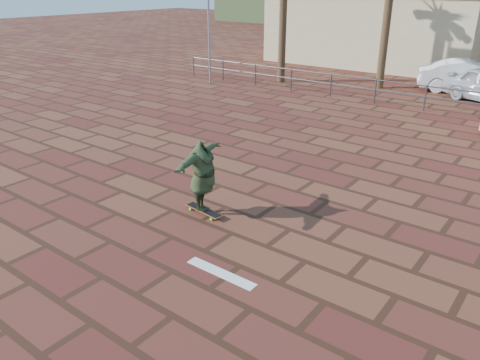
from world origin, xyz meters
name	(u,v)px	position (x,y,z in m)	size (l,w,h in m)	color
ground	(232,233)	(0.00, 0.00, 0.00)	(120.00, 120.00, 0.00)	brown
paint_stripe	(221,273)	(0.70, -1.20, 0.00)	(1.40, 0.22, 0.01)	white
guardrail	(426,93)	(0.00, 12.00, 0.68)	(24.06, 0.06, 1.00)	#47494F
building_west	(380,24)	(-6.00, 22.00, 2.28)	(12.60, 7.60, 4.50)	beige
longboard	(204,210)	(-1.01, 0.31, 0.08)	(1.00, 0.33, 0.10)	olive
skateboarder	(203,176)	(-1.01, 0.31, 0.88)	(1.92, 0.52, 1.56)	#2B391E
car_white	(468,77)	(0.45, 16.50, 0.69)	(1.47, 4.21, 1.39)	white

